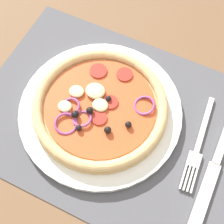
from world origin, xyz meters
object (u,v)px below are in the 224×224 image
pizza (99,107)px  plate (100,112)px  knife (212,174)px  fork (198,147)px

pizza → plate: bearing=-173.3°
pizza → knife: pizza is taller
plate → pizza: bearing=6.7°
pizza → knife: size_ratio=1.17×
pizza → fork: pizza is taller
pizza → knife: bearing=174.7°
fork → knife: size_ratio=0.90×
plate → pizza: size_ratio=1.22×
knife → plate: bearing=-95.8°
plate → fork: 17.79cm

